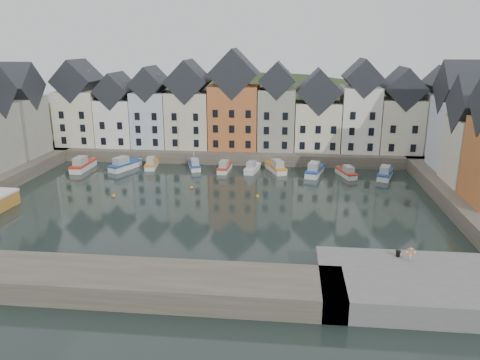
# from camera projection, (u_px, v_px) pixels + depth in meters

# --- Properties ---
(ground) EXTENTS (260.00, 260.00, 0.00)m
(ground) POSITION_uv_depth(u_px,v_px,m) (209.00, 208.00, 60.95)
(ground) COLOR black
(ground) RESTS_ON ground
(far_quay) EXTENTS (90.00, 16.00, 2.00)m
(far_quay) POSITION_uv_depth(u_px,v_px,m) (235.00, 150.00, 89.28)
(far_quay) COLOR #4E463B
(far_quay) RESTS_ON ground
(near_quay) EXTENTS (18.00, 10.00, 2.00)m
(near_quay) POSITION_uv_depth(u_px,v_px,m) (426.00, 286.00, 39.37)
(near_quay) COLOR #60605E
(near_quay) RESTS_ON ground
(near_wall) EXTENTS (50.00, 6.00, 2.00)m
(near_wall) POSITION_uv_depth(u_px,v_px,m) (53.00, 278.00, 40.70)
(near_wall) COLOR #4E463B
(near_wall) RESTS_ON ground
(hillside) EXTENTS (153.60, 70.40, 64.00)m
(hillside) POSITION_uv_depth(u_px,v_px,m) (247.00, 200.00, 119.45)
(hillside) COLOR black
(hillside) RESTS_ON ground
(far_terrace) EXTENTS (72.37, 8.16, 17.78)m
(far_terrace) POSITION_uv_depth(u_px,v_px,m) (252.00, 110.00, 84.82)
(far_terrace) COLOR #ECE5C6
(far_terrace) RESTS_ON far_quay
(left_terrace) EXTENTS (7.65, 17.00, 15.69)m
(left_terrace) POSITION_uv_depth(u_px,v_px,m) (1.00, 119.00, 74.95)
(left_terrace) COLOR gray
(left_terrace) RESTS_ON left_quay
(mooring_buoys) EXTENTS (20.50, 5.50, 0.50)m
(mooring_buoys) POSITION_uv_depth(u_px,v_px,m) (188.00, 193.00, 66.40)
(mooring_buoys) COLOR orange
(mooring_buoys) RESTS_ON ground
(boat_a) EXTENTS (2.12, 6.80, 2.61)m
(boat_a) POSITION_uv_depth(u_px,v_px,m) (83.00, 165.00, 78.97)
(boat_a) COLOR silver
(boat_a) RESTS_ON ground
(boat_b) EXTENTS (4.42, 6.79, 2.50)m
(boat_b) POSITION_uv_depth(u_px,v_px,m) (124.00, 165.00, 79.24)
(boat_b) COLOR silver
(boat_b) RESTS_ON ground
(boat_c) EXTENTS (2.51, 5.79, 2.15)m
(boat_c) POSITION_uv_depth(u_px,v_px,m) (152.00, 164.00, 80.36)
(boat_c) COLOR silver
(boat_c) RESTS_ON ground
(boat_d) EXTENTS (3.22, 5.61, 10.25)m
(boat_d) POSITION_uv_depth(u_px,v_px,m) (195.00, 165.00, 79.61)
(boat_d) COLOR silver
(boat_d) RESTS_ON ground
(boat_e) EXTENTS (2.02, 5.60, 2.12)m
(boat_e) POSITION_uv_depth(u_px,v_px,m) (225.00, 167.00, 78.19)
(boat_e) COLOR silver
(boat_e) RESTS_ON ground
(boat_f) EXTENTS (2.59, 5.55, 2.05)m
(boat_f) POSITION_uv_depth(u_px,v_px,m) (252.00, 168.00, 77.82)
(boat_f) COLOR silver
(boat_f) RESTS_ON ground
(boat_g) EXTENTS (4.07, 6.35, 2.34)m
(boat_g) POSITION_uv_depth(u_px,v_px,m) (276.00, 167.00, 77.90)
(boat_g) COLOR silver
(boat_g) RESTS_ON ground
(boat_h) EXTENTS (3.61, 6.76, 2.48)m
(boat_h) POSITION_uv_depth(u_px,v_px,m) (315.00, 170.00, 75.91)
(boat_h) COLOR silver
(boat_h) RESTS_ON ground
(boat_i) EXTENTS (3.22, 5.60, 2.05)m
(boat_i) POSITION_uv_depth(u_px,v_px,m) (346.00, 173.00, 75.09)
(boat_i) COLOR silver
(boat_i) RESTS_ON ground
(boat_j) EXTENTS (3.69, 6.35, 2.33)m
(boat_j) POSITION_uv_depth(u_px,v_px,m) (385.00, 174.00, 74.23)
(boat_j) COLOR silver
(boat_j) RESTS_ON ground
(mooring_bollard) EXTENTS (0.48, 0.48, 0.56)m
(mooring_bollard) POSITION_uv_depth(u_px,v_px,m) (398.00, 253.00, 42.51)
(mooring_bollard) COLOR black
(mooring_bollard) RESTS_ON near_quay
(life_ring_post) EXTENTS (0.80, 0.17, 1.30)m
(life_ring_post) POSITION_uv_depth(u_px,v_px,m) (411.00, 252.00, 41.46)
(life_ring_post) COLOR gray
(life_ring_post) RESTS_ON near_quay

